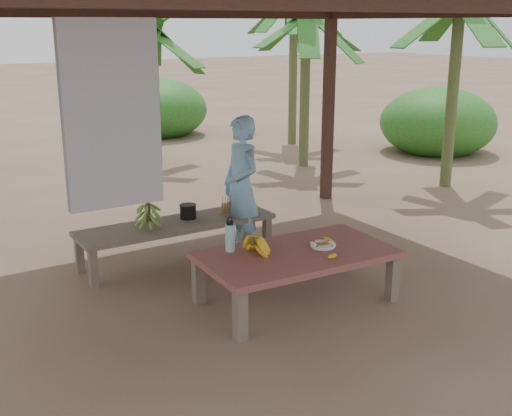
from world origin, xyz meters
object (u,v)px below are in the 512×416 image
plate (323,245)px  water_flask (230,237)px  woman (241,186)px  work_table (297,258)px  ripe_banana_bunch (253,245)px  bench (177,227)px  cooking_pot (188,212)px

plate → water_flask: water_flask is taller
water_flask → woman: woman is taller
plate → woman: bearing=91.2°
work_table → plate: bearing=-1.7°
ripe_banana_bunch → plate: bearing=-13.5°
plate → water_flask: size_ratio=0.73×
bench → ripe_banana_bunch: bearing=-86.0°
cooking_pot → woman: bearing=-20.3°
cooking_pot → woman: 0.66m
ripe_banana_bunch → plate: size_ratio=1.28×
ripe_banana_bunch → plate: 0.71m
bench → ripe_banana_bunch: (0.09, -1.43, 0.20)m
bench → work_table: bearing=-72.5°
woman → water_flask: bearing=-35.3°
plate → cooking_pot: (-0.60, 1.67, 0.01)m
plate → ripe_banana_bunch: bearing=166.5°
ripe_banana_bunch → water_flask: size_ratio=0.93×
work_table → ripe_banana_bunch: ripe_banana_bunch is taller
bench → woman: bearing=-10.0°
bench → plate: plate is taller
ripe_banana_bunch → woman: size_ratio=0.20×
cooking_pot → ripe_banana_bunch: bearing=-93.2°
water_flask → cooking_pot: (0.20, 1.30, -0.11)m
work_table → bench: 1.65m
bench → woman: (0.74, -0.14, 0.40)m
work_table → water_flask: 0.65m
water_flask → woman: bearing=54.7°
ripe_banana_bunch → water_flask: (-0.12, 0.21, 0.05)m
woman → work_table: bearing=-10.2°
bench → plate: 1.78m
work_table → woman: woman is taller
plate → water_flask: bearing=155.2°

